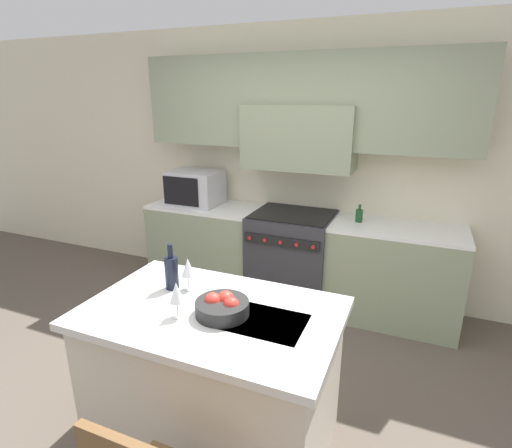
{
  "coord_description": "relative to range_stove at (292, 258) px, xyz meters",
  "views": [
    {
      "loc": [
        1.11,
        -1.88,
        2.04
      ],
      "look_at": [
        0.06,
        0.61,
        1.16
      ],
      "focal_mm": 28.0,
      "sensor_mm": 36.0,
      "label": 1
    }
  ],
  "objects": [
    {
      "name": "fruit_bowl",
      "position": [
        0.21,
        -1.89,
        0.49
      ],
      "size": [
        0.29,
        0.29,
        0.12
      ],
      "color": "black",
      "rests_on": "kitchen_island"
    },
    {
      "name": "wine_glass_far",
      "position": [
        -0.12,
        -1.72,
        0.58
      ],
      "size": [
        0.08,
        0.08,
        0.2
      ],
      "color": "white",
      "rests_on": "kitchen_island"
    },
    {
      "name": "range_stove",
      "position": [
        0.0,
        0.0,
        0.0
      ],
      "size": [
        0.79,
        0.7,
        0.94
      ],
      "color": "#2D2D33",
      "rests_on": "ground_plane"
    },
    {
      "name": "kitchen_island",
      "position": [
        0.13,
        -1.88,
        -0.01
      ],
      "size": [
        1.42,
        0.9,
        0.91
      ],
      "color": "beige",
      "rests_on": "ground_plane"
    },
    {
      "name": "ground_plane",
      "position": [
        0.0,
        -1.7,
        -0.47
      ],
      "size": [
        10.0,
        10.0,
        0.0
      ],
      "primitive_type": "plane",
      "color": "brown"
    },
    {
      "name": "back_cabinetry",
      "position": [
        0.0,
        0.27,
        1.11
      ],
      "size": [
        10.0,
        0.46,
        2.7
      ],
      "color": "beige",
      "rests_on": "ground_plane"
    },
    {
      "name": "back_counter",
      "position": [
        -0.0,
        0.02,
        -0.01
      ],
      "size": [
        3.13,
        0.62,
        0.91
      ],
      "color": "gray",
      "rests_on": "ground_plane"
    },
    {
      "name": "wine_glass_near",
      "position": [
        -0.0,
        -2.01,
        0.58
      ],
      "size": [
        0.08,
        0.08,
        0.2
      ],
      "color": "white",
      "rests_on": "kitchen_island"
    },
    {
      "name": "wine_bottle",
      "position": [
        -0.22,
        -1.74,
        0.55
      ],
      "size": [
        0.08,
        0.08,
        0.29
      ],
      "color": "black",
      "rests_on": "kitchen_island"
    },
    {
      "name": "oil_bottle_on_counter",
      "position": [
        0.62,
        0.05,
        0.51
      ],
      "size": [
        0.07,
        0.07,
        0.17
      ],
      "color": "#194723",
      "rests_on": "back_counter"
    },
    {
      "name": "microwave",
      "position": [
        -1.1,
        0.02,
        0.62
      ],
      "size": [
        0.53,
        0.43,
        0.36
      ],
      "color": "#B7B7BC",
      "rests_on": "back_counter"
    }
  ]
}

